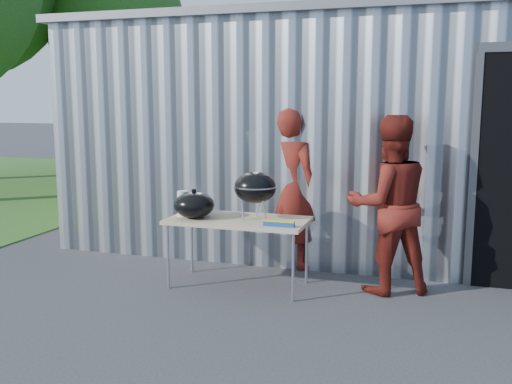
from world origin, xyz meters
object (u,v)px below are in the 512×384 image
(person_cook, at_px, (292,189))
(person_bystander, at_px, (389,205))
(kettle_grill, at_px, (255,181))
(folding_table, at_px, (238,222))

(person_cook, relative_size, person_bystander, 1.03)
(kettle_grill, bearing_deg, person_cook, 76.86)
(folding_table, height_order, person_bystander, person_bystander)
(kettle_grill, height_order, person_bystander, person_bystander)
(person_bystander, bearing_deg, kettle_grill, -14.47)
(kettle_grill, xyz_separation_m, person_bystander, (1.38, 0.25, -0.23))
(kettle_grill, height_order, person_cook, person_cook)
(kettle_grill, distance_m, person_bystander, 1.43)
(folding_table, relative_size, kettle_grill, 1.59)
(kettle_grill, relative_size, person_bystander, 0.50)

